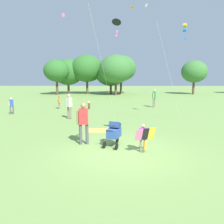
# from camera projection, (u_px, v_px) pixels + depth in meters

# --- Properties ---
(ground_plane) EXTENTS (120.00, 120.00, 0.00)m
(ground_plane) POSITION_uv_depth(u_px,v_px,m) (122.00, 152.00, 8.36)
(ground_plane) COLOR #75994C
(treeline_distant) EXTENTS (33.83, 7.83, 6.30)m
(treeline_distant) POSITION_uv_depth(u_px,v_px,m) (111.00, 70.00, 35.48)
(treeline_distant) COLOR brown
(treeline_distant) RESTS_ON ground
(child_with_butterfly_kite) EXTENTS (0.77, 0.50, 1.08)m
(child_with_butterfly_kite) POSITION_uv_depth(u_px,v_px,m) (143.00, 135.00, 8.30)
(child_with_butterfly_kite) COLOR #7F705B
(child_with_butterfly_kite) RESTS_ON ground
(person_adult_flyer) EXTENTS (0.58, 0.58, 1.85)m
(person_adult_flyer) POSITION_uv_depth(u_px,v_px,m) (84.00, 119.00, 9.23)
(person_adult_flyer) COLOR #4C4C51
(person_adult_flyer) RESTS_ON ground
(stroller) EXTENTS (0.76, 1.12, 1.03)m
(stroller) POSITION_uv_depth(u_px,v_px,m) (114.00, 132.00, 9.05)
(stroller) COLOR black
(stroller) RESTS_ON ground
(kite_adult_black) EXTENTS (1.47, 3.92, 5.96)m
(kite_adult_black) POSITION_uv_depth(u_px,v_px,m) (116.00, 24.00, 12.12)
(kite_adult_black) COLOR black
(kite_adult_black) RESTS_ON ground
(kite_orange_delta) EXTENTS (2.35, 2.35, 6.17)m
(kite_orange_delta) POSITION_uv_depth(u_px,v_px,m) (184.00, 29.00, 14.09)
(kite_orange_delta) COLOR #F4A319
(kite_orange_delta) RESTS_ON ground
(person_red_shirt) EXTENTS (0.38, 0.47, 1.66)m
(person_red_shirt) POSITION_uv_depth(u_px,v_px,m) (154.00, 97.00, 20.46)
(person_red_shirt) COLOR #7F705B
(person_red_shirt) RESTS_ON ground
(person_sitting_far) EXTENTS (0.19, 0.36, 1.12)m
(person_sitting_far) POSITION_uv_depth(u_px,v_px,m) (59.00, 101.00, 19.48)
(person_sitting_far) COLOR #7F705B
(person_sitting_far) RESTS_ON ground
(person_couple_left) EXTENTS (0.31, 0.32, 1.28)m
(person_couple_left) POSITION_uv_depth(u_px,v_px,m) (12.00, 104.00, 16.71)
(person_couple_left) COLOR #4C4C51
(person_couple_left) RESTS_ON ground
(person_kid_running) EXTENTS (0.43, 0.41, 1.69)m
(person_kid_running) POSITION_uv_depth(u_px,v_px,m) (69.00, 104.00, 14.80)
(person_kid_running) COLOR #7F705B
(person_kid_running) RESTS_ON ground
(picnic_blanket) EXTENTS (1.29, 1.02, 0.02)m
(picnic_blanket) POSITION_uv_depth(u_px,v_px,m) (99.00, 130.00, 11.76)
(picnic_blanket) COLOR gold
(picnic_blanket) RESTS_ON ground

